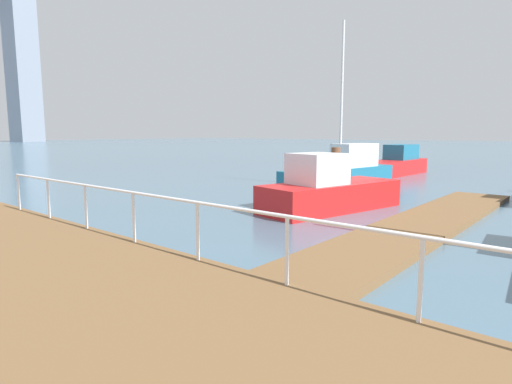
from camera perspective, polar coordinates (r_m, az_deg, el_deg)
ground_plane at (r=15.62m, az=-17.94°, el=-2.25°), size 300.00×300.00×0.00m
floating_dock at (r=12.82m, az=21.50°, el=-4.19°), size 14.64×2.00×0.18m
boardwalk_railing at (r=5.41m, az=21.57°, el=-7.74°), size 0.06×23.66×1.08m
dock_piling_0 at (r=16.42m, az=10.69°, el=2.24°), size 0.34×0.34×2.13m
dock_piling_2 at (r=17.39m, az=6.51°, el=1.81°), size 0.35×0.35×1.63m
moored_boat_0 at (r=28.32m, az=18.16°, el=3.58°), size 7.44×1.99×1.93m
moored_boat_4 at (r=14.82m, az=9.74°, el=0.18°), size 5.67×3.03×2.00m
moored_boat_5 at (r=21.45m, az=11.75°, el=2.77°), size 7.49×2.49×7.93m
skyline_tower_7 at (r=149.15m, az=-29.09°, el=14.95°), size 7.57×8.51×46.55m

